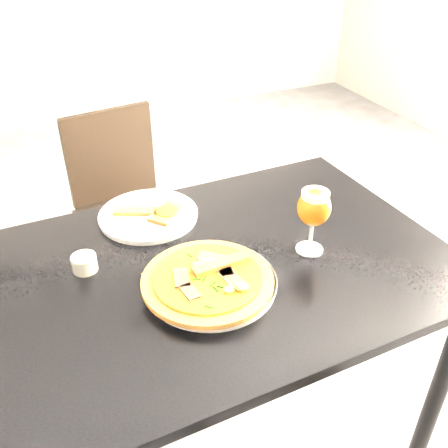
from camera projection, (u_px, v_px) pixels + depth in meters
name	position (u px, v px, depth m)	size (l,w,h in m)	color
ground	(222.00, 410.00, 1.77)	(6.00, 6.00, 0.00)	#48484A
dining_table	(215.00, 291.00, 1.31)	(1.23, 0.84, 0.75)	black
chair_far	(127.00, 206.00, 2.06)	(0.44, 0.44, 0.84)	black
plate_main	(211.00, 283.00, 1.19)	(0.31, 0.31, 0.02)	white
pizza	(208.00, 279.00, 1.17)	(0.31, 0.31, 0.03)	olive
plate_second	(148.00, 215.00, 1.44)	(0.28, 0.28, 0.02)	white
crust_scraps	(157.00, 212.00, 1.43)	(0.21, 0.15, 0.02)	olive
loose_crust	(163.00, 269.00, 1.24)	(0.11, 0.02, 0.01)	olive
sauce_cup	(84.00, 262.00, 1.23)	(0.06, 0.06, 0.04)	beige
beer_glass	(314.00, 208.00, 1.24)	(0.09, 0.09, 0.18)	silver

